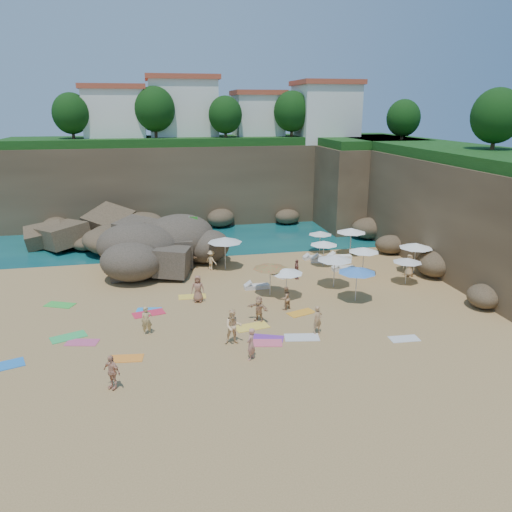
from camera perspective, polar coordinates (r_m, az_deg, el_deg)
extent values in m
plane|color=tan|center=(31.73, -2.44, -5.20)|extent=(120.00, 120.00, 0.00)
plane|color=#0C4751|center=(60.42, -7.15, 5.29)|extent=(120.00, 120.00, 0.00)
cube|color=brown|center=(55.04, -4.75, 8.47)|extent=(44.00, 8.00, 8.00)
cube|color=brown|center=(44.69, 20.55, 5.55)|extent=(8.00, 30.00, 8.00)
cube|color=brown|center=(54.22, 12.04, 8.04)|extent=(10.00, 12.00, 8.00)
cube|color=white|center=(55.17, -15.79, 14.98)|extent=(6.00, 5.00, 5.50)
cube|color=#B2472D|center=(55.19, -16.04, 18.09)|extent=(6.48, 5.40, 0.50)
cube|color=white|center=(56.19, -8.36, 15.95)|extent=(7.00, 6.00, 6.50)
cube|color=#B2472D|center=(56.26, -8.52, 19.51)|extent=(7.56, 6.48, 0.50)
cube|color=white|center=(56.31, 0.19, 15.35)|extent=(5.00, 5.00, 5.00)
cube|color=#B2472D|center=(56.31, 0.20, 18.15)|extent=(5.40, 5.40, 0.50)
cube|color=white|center=(56.27, 7.90, 15.71)|extent=(6.00, 6.00, 6.00)
cube|color=#B2472D|center=(56.31, 8.04, 19.02)|extent=(6.48, 6.48, 0.50)
sphere|color=#11380F|center=(53.56, -20.37, 15.04)|extent=(3.60, 3.60, 3.60)
sphere|color=#11380F|center=(53.07, -11.51, 16.14)|extent=(4.05, 4.05, 4.05)
sphere|color=#11380F|center=(52.63, -3.53, 15.82)|extent=(3.42, 3.42, 3.42)
sphere|color=#11380F|center=(54.10, 4.12, 16.17)|extent=(3.78, 3.78, 3.78)
sphere|color=#11380F|center=(50.93, 16.50, 14.89)|extent=(3.15, 3.15, 3.15)
sphere|color=#11380F|center=(41.28, 25.80, 14.24)|extent=(3.60, 3.60, 3.60)
cylinder|color=white|center=(61.18, -24.42, 6.93)|extent=(0.10, 0.10, 6.00)
cylinder|color=white|center=(60.87, -23.04, 7.04)|extent=(0.10, 0.10, 6.00)
cylinder|color=white|center=(60.60, -21.64, 7.16)|extent=(0.10, 0.10, 6.00)
cylinder|color=silver|center=(39.90, -7.58, 2.02)|extent=(0.07, 0.07, 3.63)
cube|color=green|center=(39.57, -7.15, 4.18)|extent=(0.64, 0.10, 0.41)
cylinder|color=silver|center=(37.68, -3.55, 0.24)|extent=(0.07, 0.07, 2.34)
cone|color=silver|center=(37.38, -3.58, 1.87)|extent=(2.63, 2.63, 0.40)
cylinder|color=silver|center=(38.72, 7.72, 0.22)|extent=(0.06, 0.06, 1.88)
cone|color=white|center=(38.48, 7.77, 1.50)|extent=(2.11, 2.11, 0.32)
cylinder|color=silver|center=(41.88, 10.76, 1.54)|extent=(0.06, 0.06, 2.17)
cone|color=white|center=(41.63, 10.84, 2.90)|extent=(2.43, 2.43, 0.37)
cylinder|color=silver|center=(42.25, 7.32, 1.54)|extent=(0.05, 0.05, 1.76)
cone|color=silver|center=(42.04, 7.36, 2.64)|extent=(1.97, 1.97, 0.30)
cylinder|color=silver|center=(34.26, 8.92, -1.81)|extent=(0.06, 0.06, 2.14)
cone|color=silver|center=(33.95, 9.00, -0.18)|extent=(2.40, 2.40, 0.37)
cylinder|color=silver|center=(32.44, 1.63, -2.77)|extent=(0.06, 0.06, 2.04)
cone|color=#EE3B2A|center=(32.13, 1.64, -1.14)|extent=(2.29, 2.29, 0.35)
cylinder|color=silver|center=(38.51, 17.68, -0.32)|extent=(0.06, 0.06, 2.16)
cone|color=white|center=(38.23, 17.81, 1.16)|extent=(2.43, 2.43, 0.37)
cylinder|color=silver|center=(37.12, 12.15, -0.67)|extent=(0.06, 0.06, 1.97)
cone|color=white|center=(36.85, 12.23, 0.72)|extent=(2.21, 2.21, 0.34)
cylinder|color=silver|center=(31.98, 3.49, -3.23)|extent=(0.06, 0.06, 1.89)
cone|color=white|center=(31.69, 3.52, -1.70)|extent=(2.12, 2.12, 0.32)
cylinder|color=silver|center=(32.03, 11.38, -3.28)|extent=(0.06, 0.06, 2.13)
cone|color=#3C7ACE|center=(31.71, 11.48, -1.55)|extent=(2.39, 2.39, 0.36)
cylinder|color=silver|center=(36.01, 16.81, -1.73)|extent=(0.05, 0.05, 1.77)
cone|color=silver|center=(35.77, 16.92, -0.45)|extent=(1.98, 1.98, 0.30)
cube|color=silver|center=(39.90, 7.77, -0.46)|extent=(2.16, 1.07, 0.32)
cube|color=white|center=(40.83, 9.50, -0.15)|extent=(2.00, 0.77, 0.30)
cube|color=silver|center=(40.59, 6.46, -0.17)|extent=(1.60, 0.71, 0.24)
cube|color=silver|center=(33.84, 0.08, -3.52)|extent=(1.72, 0.60, 0.27)
cube|color=silver|center=(38.13, 9.96, -1.41)|extent=(1.78, 0.65, 0.27)
cube|color=white|center=(36.36, 3.69, -2.09)|extent=(1.77, 1.47, 0.27)
cube|color=blue|center=(27.07, -27.03, -11.15)|extent=(2.16, 1.55, 0.03)
cube|color=#CD4F79|center=(27.96, -19.26, -9.31)|extent=(1.80, 1.18, 0.03)
cube|color=orange|center=(25.70, -14.60, -11.26)|extent=(1.71, 1.00, 0.03)
cube|color=#35BA5B|center=(28.81, -20.64, -8.65)|extent=(2.03, 1.51, 0.03)
cube|color=yellow|center=(28.18, -0.50, -8.08)|extent=(2.04, 1.29, 0.03)
cube|color=silver|center=(27.07, 5.25, -9.25)|extent=(1.96, 1.21, 0.03)
cube|color=purple|center=(26.90, 1.40, -9.36)|extent=(1.81, 1.36, 0.03)
cube|color=#E22743|center=(30.56, -12.16, -6.43)|extent=(2.02, 1.32, 0.03)
cube|color=#2993DF|center=(31.07, -12.13, -6.05)|extent=(1.59, 0.97, 0.03)
cube|color=#E65971|center=(26.38, 1.11, -9.90)|extent=(1.86, 1.19, 0.03)
cube|color=orange|center=(30.10, 5.20, -6.48)|extent=(1.82, 1.32, 0.03)
cube|color=green|center=(33.43, -21.51, -5.22)|extent=(1.99, 1.54, 0.03)
cube|color=yellow|center=(32.70, -7.30, -4.62)|extent=(1.79, 0.95, 0.03)
cube|color=silver|center=(27.95, 16.58, -9.06)|extent=(1.60, 0.86, 0.03)
imported|color=tan|center=(27.65, -12.39, -7.23)|extent=(0.61, 0.44, 1.59)
imported|color=tan|center=(30.30, 3.39, -4.83)|extent=(0.89, 0.83, 1.45)
imported|color=#E2BA80|center=(37.59, -5.14, -0.50)|extent=(0.93, 1.01, 1.51)
imported|color=#9E5E4F|center=(35.63, 4.66, -1.52)|extent=(0.53, 0.90, 1.45)
imported|color=tan|center=(37.69, 17.11, -1.02)|extent=(0.91, 0.88, 1.68)
imported|color=#A47C52|center=(38.14, -7.81, -0.28)|extent=(1.49, 0.52, 1.58)
imported|color=tan|center=(24.51, -0.59, -10.01)|extent=(0.67, 0.71, 1.62)
imported|color=#DFA07F|center=(23.34, -16.04, -13.94)|extent=(1.72, 1.78, 0.38)
imported|color=#9A664D|center=(31.77, -6.62, -4.83)|extent=(1.21, 1.86, 0.46)
imported|color=tan|center=(28.86, 0.32, -7.07)|extent=(1.99, 1.99, 0.39)
imported|color=tan|center=(27.56, 7.00, -8.43)|extent=(1.10, 1.64, 0.37)
imported|color=#FACB8E|center=(26.22, -2.60, -9.28)|extent=(1.04, 1.91, 0.70)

